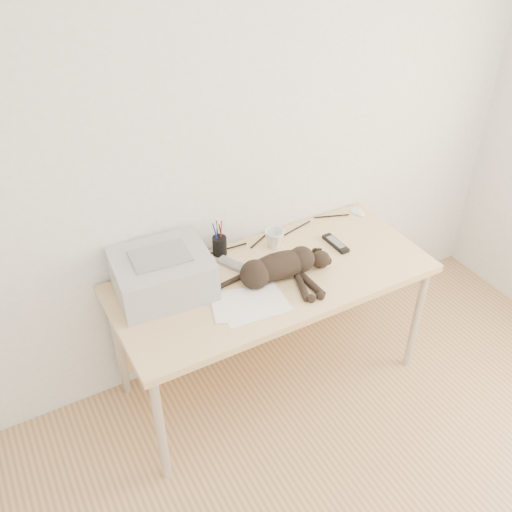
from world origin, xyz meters
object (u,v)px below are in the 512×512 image
printer (162,273)px  mug (274,239)px  mouse (357,210)px  desk (264,286)px  cat (277,269)px  pen_cup (220,245)px

printer → mug: (0.65, 0.06, -0.05)m
printer → mouse: bearing=5.2°
desk → printer: 0.57m
cat → mug: (0.13, 0.25, -0.02)m
pen_cup → mouse: size_ratio=1.76×
mug → pen_cup: pen_cup is taller
desk → mouse: mouse is taller
desk → mug: (0.13, 0.13, 0.18)m
desk → pen_cup: (-0.15, 0.20, 0.19)m
desk → mouse: size_ratio=14.74×
pen_cup → cat: bearing=-64.8°
desk → pen_cup: pen_cup is taller
printer → pen_cup: (0.36, 0.13, -0.05)m
pen_cup → desk: bearing=-53.8°
printer → desk: bearing=-7.7°
cat → mouse: size_ratio=5.96×
desk → mug: bearing=43.6°
mug → mouse: bearing=5.3°
mouse → mug: bearing=173.5°
mug → cat: bearing=-117.8°
desk → cat: bearing=-88.5°
cat → mouse: bearing=28.5°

